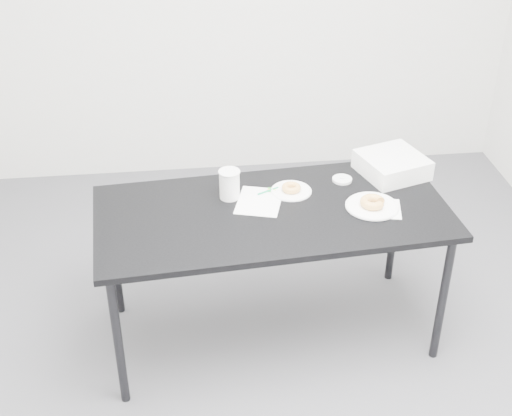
{
  "coord_description": "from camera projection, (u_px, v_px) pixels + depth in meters",
  "views": [
    {
      "loc": [
        -0.3,
        -2.63,
        2.54
      ],
      "look_at": [
        0.01,
        0.02,
        0.87
      ],
      "focal_mm": 50.0,
      "sensor_mm": 36.0,
      "label": 1
    }
  ],
  "objects": [
    {
      "name": "floor",
      "position": [
        254.0,
        356.0,
        3.59
      ],
      "size": [
        4.0,
        4.0,
        0.0
      ],
      "primitive_type": "plane",
      "color": "#48484D",
      "rests_on": "ground"
    },
    {
      "name": "table",
      "position": [
        272.0,
        220.0,
        3.37
      ],
      "size": [
        1.71,
        0.9,
        0.76
      ],
      "rotation": [
        0.0,
        0.0,
        0.08
      ],
      "color": "black",
      "rests_on": "floor"
    },
    {
      "name": "scorecard",
      "position": [
        259.0,
        201.0,
        3.41
      ],
      "size": [
        0.27,
        0.31,
        0.0
      ],
      "primitive_type": "cube",
      "rotation": [
        0.0,
        0.0,
        -0.28
      ],
      "color": "white",
      "rests_on": "table"
    },
    {
      "name": "logo_patch",
      "position": [
        272.0,
        190.0,
        3.5
      ],
      "size": [
        0.05,
        0.05,
        0.0
      ],
      "primitive_type": "cube",
      "rotation": [
        0.0,
        0.0,
        -0.28
      ],
      "color": "green",
      "rests_on": "scorecard"
    },
    {
      "name": "pen",
      "position": [
        268.0,
        191.0,
        3.48
      ],
      "size": [
        0.11,
        0.06,
        0.01
      ],
      "primitive_type": "cylinder",
      "rotation": [
        0.0,
        1.57,
        0.47
      ],
      "color": "#0D9159",
      "rests_on": "scorecard"
    },
    {
      "name": "napkin",
      "position": [
        382.0,
        208.0,
        3.35
      ],
      "size": [
        0.21,
        0.21,
        0.0
      ],
      "primitive_type": "cube",
      "rotation": [
        0.0,
        0.0,
        -0.21
      ],
      "color": "white",
      "rests_on": "table"
    },
    {
      "name": "plate_near",
      "position": [
        372.0,
        206.0,
        3.36
      ],
      "size": [
        0.25,
        0.25,
        0.01
      ],
      "primitive_type": "cylinder",
      "color": "white",
      "rests_on": "napkin"
    },
    {
      "name": "donut_near",
      "position": [
        373.0,
        202.0,
        3.35
      ],
      "size": [
        0.15,
        0.15,
        0.04
      ],
      "primitive_type": "torus",
      "rotation": [
        0.0,
        0.0,
        -0.35
      ],
      "color": "#CC7C40",
      "rests_on": "plate_near"
    },
    {
      "name": "plate_far",
      "position": [
        291.0,
        191.0,
        3.49
      ],
      "size": [
        0.2,
        0.2,
        0.01
      ],
      "primitive_type": "cylinder",
      "color": "white",
      "rests_on": "table"
    },
    {
      "name": "donut_far",
      "position": [
        291.0,
        188.0,
        3.48
      ],
      "size": [
        0.11,
        0.11,
        0.03
      ],
      "primitive_type": "torus",
      "rotation": [
        0.0,
        0.0,
        -0.15
      ],
      "color": "#CC7C40",
      "rests_on": "plate_far"
    },
    {
      "name": "coffee_cup",
      "position": [
        229.0,
        184.0,
        3.4
      ],
      "size": [
        0.1,
        0.1,
        0.15
      ],
      "primitive_type": "cylinder",
      "color": "white",
      "rests_on": "table"
    },
    {
      "name": "cup_lid",
      "position": [
        342.0,
        180.0,
        3.58
      ],
      "size": [
        0.1,
        0.1,
        0.01
      ],
      "primitive_type": "cylinder",
      "color": "white",
      "rests_on": "table"
    },
    {
      "name": "bakery_box",
      "position": [
        392.0,
        165.0,
        3.62
      ],
      "size": [
        0.38,
        0.38,
        0.1
      ],
      "primitive_type": "cube",
      "rotation": [
        0.0,
        0.0,
        0.31
      ],
      "color": "white",
      "rests_on": "table"
    }
  ]
}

